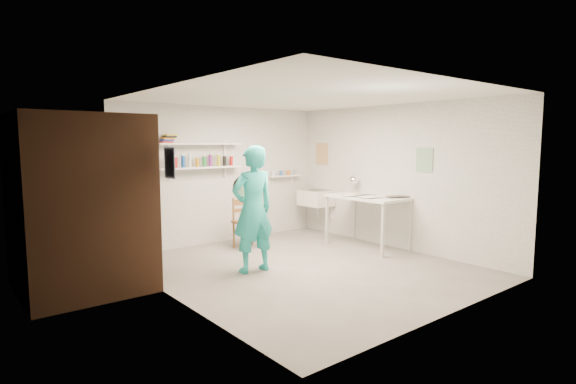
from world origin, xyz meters
TOP-DOWN VIEW (x-y plane):
  - floor at (0.00, 0.00)m, footprint 4.00×4.50m
  - ceiling at (0.00, 0.00)m, footprint 4.00×4.50m
  - wall_back at (0.00, 2.26)m, footprint 4.00×0.02m
  - wall_front at (0.00, -2.26)m, footprint 4.00×0.02m
  - wall_left at (-2.01, 0.00)m, footprint 0.02×4.50m
  - wall_right at (2.01, 0.00)m, footprint 0.02×4.50m
  - doorway_recess at (-1.99, 1.05)m, footprint 0.02×0.90m
  - corridor_box at (-2.70, 1.05)m, footprint 1.40×1.50m
  - door_lintel at (-1.97, 1.05)m, footprint 0.06×1.05m
  - door_jamb_near at (-1.97, 0.55)m, footprint 0.06×0.10m
  - door_jamb_far at (-1.97, 1.55)m, footprint 0.06×0.10m
  - shelf_lower at (-0.50, 2.13)m, footprint 1.50×0.22m
  - shelf_upper at (-0.50, 2.13)m, footprint 1.50×0.22m
  - ledge_shelf at (1.35, 2.17)m, footprint 0.70×0.14m
  - poster_left at (-1.99, 0.05)m, footprint 0.01×0.28m
  - poster_right_a at (1.99, 1.80)m, footprint 0.01×0.34m
  - poster_right_b at (1.99, -0.55)m, footprint 0.01×0.30m
  - belfast_sink at (1.75, 1.70)m, footprint 0.48×0.60m
  - man at (-0.68, 0.32)m, footprint 0.65×0.44m
  - wall_clock at (-0.69, 0.54)m, footprint 0.31×0.05m
  - wooden_chair at (0.02, 1.48)m, footprint 0.44×0.42m
  - work_table at (1.64, 0.29)m, footprint 0.79×1.31m
  - desk_lamp at (1.86, 0.82)m, footprint 0.16×0.16m
  - spray_cans at (-0.50, 2.13)m, footprint 1.32×0.06m
  - book_stack at (-1.06, 2.13)m, footprint 0.26×0.14m
  - ledge_pots at (1.35, 2.17)m, footprint 0.48×0.07m
  - papers at (1.64, 0.29)m, footprint 0.30×0.22m

SIDE VIEW (x-z plane):
  - floor at x=0.00m, z-range -0.02..0.00m
  - work_table at x=1.64m, z-range 0.00..0.88m
  - wooden_chair at x=0.02m, z-range 0.00..0.90m
  - belfast_sink at x=1.75m, z-range 0.55..0.85m
  - man at x=-0.68m, z-range 0.00..1.74m
  - papers at x=1.64m, z-range 0.88..0.90m
  - doorway_recess at x=-1.99m, z-range 0.00..2.00m
  - door_jamb_near at x=-1.97m, z-range 0.00..2.00m
  - door_jamb_far at x=-1.97m, z-range 0.00..2.00m
  - corridor_box at x=-2.70m, z-range 0.00..2.10m
  - desk_lamp at x=1.86m, z-range 1.01..1.18m
  - ledge_shelf at x=1.35m, z-range 1.11..1.14m
  - wall_clock at x=-0.69m, z-range 1.00..1.31m
  - ledge_pots at x=1.35m, z-range 1.14..1.22m
  - wall_back at x=0.00m, z-range 0.00..2.40m
  - wall_front at x=0.00m, z-range 0.00..2.40m
  - wall_left at x=-2.01m, z-range 0.00..2.40m
  - wall_right at x=2.01m, z-range 0.00..2.40m
  - shelf_lower at x=-0.50m, z-range 1.34..1.36m
  - spray_cans at x=-0.50m, z-range 1.36..1.53m
  - poster_right_b at x=1.99m, z-range 1.31..1.69m
  - poster_left at x=-1.99m, z-range 1.37..1.73m
  - poster_right_a at x=1.99m, z-range 1.34..1.76m
  - shelf_upper at x=-0.50m, z-range 1.74..1.76m
  - book_stack at x=-1.06m, z-range 1.76..1.91m
  - door_lintel at x=-1.97m, z-range 2.00..2.10m
  - ceiling at x=0.00m, z-range 2.40..2.42m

